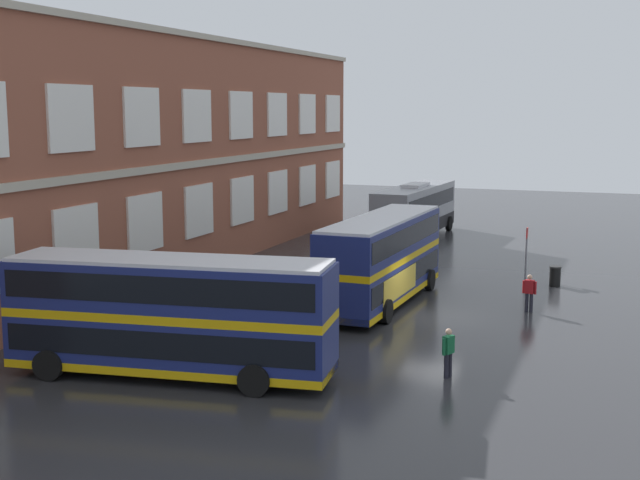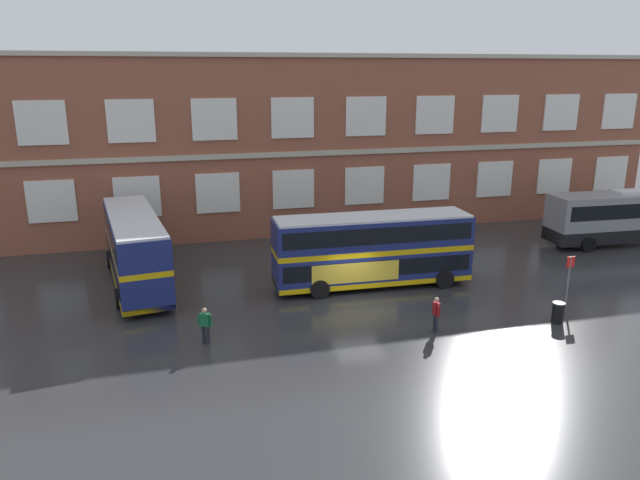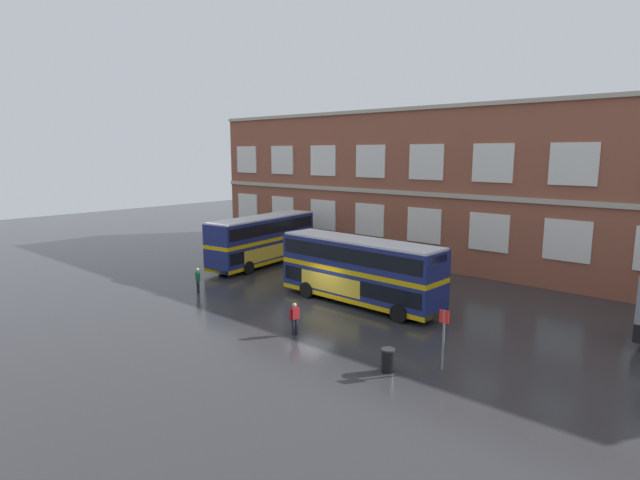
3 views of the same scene
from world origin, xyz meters
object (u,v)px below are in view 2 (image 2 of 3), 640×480
at_px(touring_coach, 631,217).
at_px(waiting_passenger, 436,313).
at_px(double_decker_near, 135,248).
at_px(second_passenger, 205,324).
at_px(station_litter_bin, 558,313).
at_px(bus_stand_flag, 569,276).
at_px(double_decker_middle, 372,249).

distance_m(touring_coach, waiting_passenger, 22.04).
height_order(double_decker_near, second_passenger, double_decker_near).
distance_m(touring_coach, station_litter_bin, 17.22).
relative_size(second_passenger, bus_stand_flag, 0.63).
xyz_separation_m(waiting_passenger, second_passenger, (-10.44, 1.44, 0.00)).
bearing_deg(touring_coach, double_decker_near, 179.85).
relative_size(double_decker_middle, bus_stand_flag, 4.10).
relative_size(touring_coach, waiting_passenger, 7.12).
bearing_deg(touring_coach, double_decker_middle, -170.12).
bearing_deg(station_litter_bin, touring_coach, 38.56).
distance_m(bus_stand_flag, station_litter_bin, 2.63).
bearing_deg(waiting_passenger, double_decker_middle, 96.99).
bearing_deg(waiting_passenger, station_litter_bin, -5.39).
bearing_deg(waiting_passenger, double_decker_near, 143.10).
bearing_deg(second_passenger, station_litter_bin, -6.93).
bearing_deg(second_passenger, touring_coach, 16.14).
height_order(touring_coach, waiting_passenger, touring_coach).
relative_size(double_decker_near, touring_coach, 0.93).
bearing_deg(double_decker_near, waiting_passenger, -36.90).
bearing_deg(bus_stand_flag, touring_coach, 37.60).
xyz_separation_m(second_passenger, bus_stand_flag, (18.28, -0.34, 0.70)).
distance_m(touring_coach, second_passenger, 31.25).
xyz_separation_m(touring_coach, station_litter_bin, (-13.42, -10.70, -1.39)).
distance_m(double_decker_middle, bus_stand_flag, 10.25).
height_order(double_decker_near, bus_stand_flag, double_decker_near).
distance_m(double_decker_near, bus_stand_flag, 23.29).
relative_size(double_decker_near, waiting_passenger, 6.61).
distance_m(waiting_passenger, second_passenger, 10.54).
bearing_deg(station_litter_bin, waiting_passenger, 174.61).
height_order(touring_coach, bus_stand_flag, touring_coach).
relative_size(waiting_passenger, bus_stand_flag, 0.63).
xyz_separation_m(double_decker_near, waiting_passenger, (13.59, -10.20, -1.22)).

